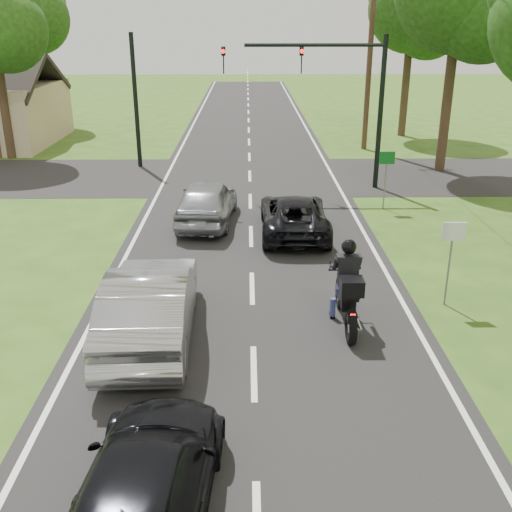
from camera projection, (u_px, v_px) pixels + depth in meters
The scene contains 15 objects.
ground at pixel (254, 373), 11.80m from camera, with size 140.00×140.00×0.00m, color #2D5016.
road at pixel (251, 217), 21.10m from camera, with size 8.00×100.00×0.01m, color black.
cross_road at pixel (250, 176), 26.68m from camera, with size 60.00×7.00×0.01m, color black.
motorcycle_rider at pixel (347, 293), 13.31m from camera, with size 0.69×2.42×2.09m.
dark_suv at pixel (294, 215), 19.29m from camera, with size 2.09×4.52×1.26m, color black.
silver_sedan at pixel (150, 304), 12.78m from camera, with size 1.73×4.97×1.64m, color #A1A0A5.
silver_suv at pixel (207, 201), 20.30m from camera, with size 1.77×4.39×1.50m, color #929499.
dark_car_behind at pixel (145, 487), 8.01m from camera, with size 1.81×4.44×1.29m, color black.
traffic_signal at pixel (335, 85), 23.34m from camera, with size 6.38×0.44×6.00m.
signal_pole_far at pixel (136, 102), 27.37m from camera, with size 0.20×0.20×6.00m, color black.
utility_pole_far at pixel (370, 50), 30.48m from camera, with size 1.60×0.28×10.00m.
sign_white at pixel (452, 243), 14.05m from camera, with size 0.55×0.07×2.12m.
sign_green at pixel (386, 166), 21.49m from camera, with size 0.55×0.07×2.12m.
tree_row_e at pixel (418, 13), 33.39m from camera, with size 5.28×5.12×9.61m.
tree_left_far at pixel (25, 9), 36.66m from camera, with size 5.76×5.58×10.14m.
Camera 1 is at (-0.11, -10.13, 6.48)m, focal length 42.00 mm.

